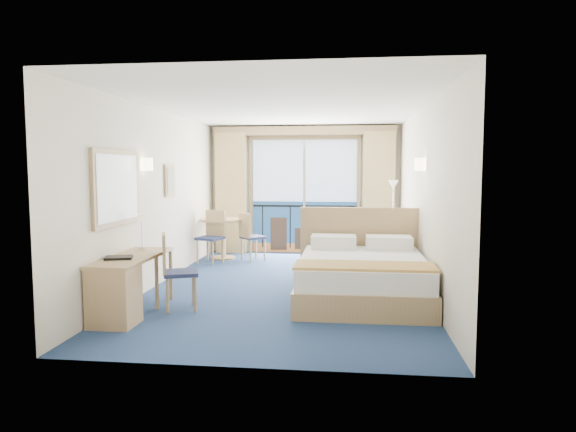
# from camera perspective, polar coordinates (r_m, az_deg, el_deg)

# --- Properties ---
(floor) EXTENTS (6.50, 6.50, 0.00)m
(floor) POSITION_cam_1_polar(r_m,az_deg,el_deg) (7.90, -0.13, -7.81)
(floor) COLOR navy
(floor) RESTS_ON ground
(room_walls) EXTENTS (4.04, 6.54, 2.72)m
(room_walls) POSITION_cam_1_polar(r_m,az_deg,el_deg) (7.70, -0.14, 5.19)
(room_walls) COLOR silver
(room_walls) RESTS_ON ground
(balcony_door) EXTENTS (2.36, 0.03, 2.52)m
(balcony_door) POSITION_cam_1_polar(r_m,az_deg,el_deg) (10.92, 1.78, 1.86)
(balcony_door) COLOR navy
(balcony_door) RESTS_ON room_walls
(curtain_left) EXTENTS (0.65, 0.22, 2.55)m
(curtain_left) POSITION_cam_1_polar(r_m,az_deg,el_deg) (11.00, -6.32, 2.54)
(curtain_left) COLOR #D3BB75
(curtain_left) RESTS_ON room_walls
(curtain_right) EXTENTS (0.65, 0.22, 2.55)m
(curtain_right) POSITION_cam_1_polar(r_m,az_deg,el_deg) (10.75, 10.03, 2.43)
(curtain_right) COLOR #D3BB75
(curtain_right) RESTS_ON room_walls
(pelmet) EXTENTS (3.80, 0.25, 0.18)m
(pelmet) POSITION_cam_1_polar(r_m,az_deg,el_deg) (10.81, 1.79, 9.45)
(pelmet) COLOR tan
(pelmet) RESTS_ON room_walls
(mirror) EXTENTS (0.05, 1.25, 0.95)m
(mirror) POSITION_cam_1_polar(r_m,az_deg,el_deg) (6.78, -18.48, 3.01)
(mirror) COLOR tan
(mirror) RESTS_ON room_walls
(wall_print) EXTENTS (0.04, 0.42, 0.52)m
(wall_print) POSITION_cam_1_polar(r_m,az_deg,el_deg) (8.59, -12.99, 3.88)
(wall_print) COLOR tan
(wall_print) RESTS_ON room_walls
(sconce_left) EXTENTS (0.18, 0.18, 0.18)m
(sconce_left) POSITION_cam_1_polar(r_m,az_deg,el_deg) (7.59, -15.46, 5.55)
(sconce_left) COLOR #FBE3B0
(sconce_left) RESTS_ON room_walls
(sconce_right) EXTENTS (0.18, 0.18, 0.18)m
(sconce_right) POSITION_cam_1_polar(r_m,az_deg,el_deg) (7.57, 14.55, 5.58)
(sconce_right) COLOR #FBE3B0
(sconce_right) RESTS_ON room_walls
(bed) EXTENTS (1.89, 2.24, 1.19)m
(bed) POSITION_cam_1_polar(r_m,az_deg,el_deg) (7.16, 8.24, -6.50)
(bed) COLOR tan
(bed) RESTS_ON ground
(nightstand) EXTENTS (0.42, 0.40, 0.55)m
(nightstand) POSITION_cam_1_polar(r_m,az_deg,el_deg) (8.71, 12.26, -4.87)
(nightstand) COLOR tan
(nightstand) RESTS_ON ground
(phone) EXTENTS (0.22, 0.19, 0.08)m
(phone) POSITION_cam_1_polar(r_m,az_deg,el_deg) (8.61, 12.07, -2.86)
(phone) COLOR beige
(phone) RESTS_ON nightstand
(armchair) EXTENTS (1.01, 1.01, 0.66)m
(armchair) POSITION_cam_1_polar(r_m,az_deg,el_deg) (9.22, 8.83, -3.89)
(armchair) COLOR #4B515B
(armchair) RESTS_ON ground
(floor_lamp) EXTENTS (0.22, 0.22, 1.57)m
(floor_lamp) POSITION_cam_1_polar(r_m,az_deg,el_deg) (10.25, 11.60, 1.81)
(floor_lamp) COLOR silver
(floor_lamp) RESTS_ON ground
(desk) EXTENTS (0.52, 1.52, 0.71)m
(desk) POSITION_cam_1_polar(r_m,az_deg,el_deg) (6.32, -18.34, -7.71)
(desk) COLOR tan
(desk) RESTS_ON ground
(desk_chair) EXTENTS (0.55, 0.54, 0.97)m
(desk_chair) POSITION_cam_1_polar(r_m,az_deg,el_deg) (6.67, -12.60, -5.55)
(desk_chair) COLOR #1F274A
(desk_chair) RESTS_ON ground
(folder) EXTENTS (0.37, 0.32, 0.03)m
(folder) POSITION_cam_1_polar(r_m,az_deg,el_deg) (6.46, -18.29, -4.41)
(folder) COLOR black
(folder) RESTS_ON desk
(desk_lamp) EXTENTS (0.12, 0.12, 0.46)m
(desk_lamp) POSITION_cam_1_polar(r_m,az_deg,el_deg) (7.06, -15.94, -0.86)
(desk_lamp) COLOR silver
(desk_lamp) RESTS_ON desk
(round_table) EXTENTS (0.89, 0.89, 0.80)m
(round_table) POSITION_cam_1_polar(r_m,az_deg,el_deg) (10.31, -7.23, -1.39)
(round_table) COLOR tan
(round_table) RESTS_ON ground
(table_chair_a) EXTENTS (0.57, 0.57, 0.94)m
(table_chair_a) POSITION_cam_1_polar(r_m,az_deg,el_deg) (10.06, -4.30, -1.96)
(table_chair_a) COLOR #1F274A
(table_chair_a) RESTS_ON ground
(table_chair_b) EXTENTS (0.54, 0.55, 1.00)m
(table_chair_b) POSITION_cam_1_polar(r_m,az_deg,el_deg) (9.91, -8.40, -1.92)
(table_chair_b) COLOR #1F274A
(table_chair_b) RESTS_ON ground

